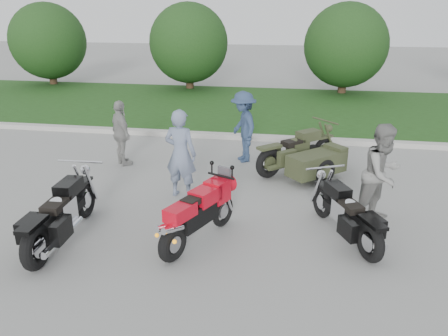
% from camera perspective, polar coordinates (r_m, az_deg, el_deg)
% --- Properties ---
extents(ground, '(80.00, 80.00, 0.00)m').
position_cam_1_polar(ground, '(7.95, -6.74, -8.40)').
color(ground, gray).
rests_on(ground, ground).
extents(curb, '(60.00, 0.30, 0.15)m').
position_cam_1_polar(curb, '(13.36, 0.36, 4.19)').
color(curb, '#B4B1A9').
rests_on(curb, ground).
extents(grass_strip, '(60.00, 8.00, 0.14)m').
position_cam_1_polar(grass_strip, '(17.35, 2.60, 7.96)').
color(grass_strip, '#285E20').
rests_on(grass_strip, ground).
extents(tree_far_left, '(3.60, 3.60, 4.00)m').
position_cam_1_polar(tree_far_left, '(23.55, -21.99, 15.10)').
color(tree_far_left, '#3F2B1C').
rests_on(tree_far_left, ground).
extents(tree_mid_left, '(3.60, 3.60, 4.00)m').
position_cam_1_polar(tree_mid_left, '(20.85, -4.62, 15.94)').
color(tree_mid_left, '#3F2B1C').
rests_on(tree_mid_left, ground).
extents(tree_mid_right, '(3.60, 3.60, 4.00)m').
position_cam_1_polar(tree_mid_right, '(20.32, 15.64, 15.16)').
color(tree_mid_right, '#3F2B1C').
rests_on(tree_mid_right, ground).
extents(sportbike_red, '(0.98, 1.91, 0.96)m').
position_cam_1_polar(sportbike_red, '(7.34, -3.47, -5.89)').
color(sportbike_red, black).
rests_on(sportbike_red, ground).
extents(cruiser_left, '(0.46, 2.50, 0.96)m').
position_cam_1_polar(cruiser_left, '(7.88, -20.63, -5.96)').
color(cruiser_left, black).
rests_on(cruiser_left, ground).
extents(cruiser_right, '(1.10, 2.09, 0.86)m').
position_cam_1_polar(cruiser_right, '(7.79, 15.84, -6.07)').
color(cruiser_right, black).
rests_on(cruiser_right, ground).
extents(cruiser_sidecar, '(2.13, 2.21, 0.96)m').
position_cam_1_polar(cruiser_sidecar, '(10.41, 10.80, 1.20)').
color(cruiser_sidecar, black).
rests_on(cruiser_sidecar, ground).
extents(person_stripe, '(0.76, 0.56, 1.89)m').
position_cam_1_polar(person_stripe, '(9.06, -5.69, 1.84)').
color(person_stripe, slate).
rests_on(person_stripe, ground).
extents(person_grey, '(1.14, 1.14, 1.87)m').
position_cam_1_polar(person_grey, '(8.48, 19.96, -0.71)').
color(person_grey, gray).
rests_on(person_grey, ground).
extents(person_denim, '(1.12, 1.35, 1.82)m').
position_cam_1_polar(person_denim, '(11.20, 2.54, 5.38)').
color(person_denim, navy).
rests_on(person_denim, ground).
extents(person_back, '(0.96, 0.98, 1.65)m').
position_cam_1_polar(person_back, '(11.21, -13.28, 4.43)').
color(person_back, '#989792').
rests_on(person_back, ground).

